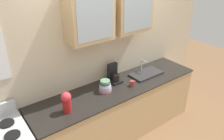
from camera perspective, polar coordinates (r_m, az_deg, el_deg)
ground_plane at (r=3.87m, az=1.57°, el=-15.46°), size 10.00×10.00×0.00m
back_wall_unit at (r=3.33m, az=-1.98°, el=7.12°), size 4.19×0.41×2.75m
counter at (r=3.59m, az=1.65°, el=-10.25°), size 2.72×0.68×0.88m
sink_faucet at (r=3.70m, az=8.67°, el=-0.87°), size 0.54×0.30×0.23m
bowl_stack at (r=3.20m, az=-1.76°, el=-4.16°), size 0.18×0.18×0.17m
vase at (r=2.81m, az=-11.54°, el=-7.91°), size 0.13×0.13×0.28m
cup_near_sink at (r=3.35m, az=5.22°, el=-3.41°), size 0.10×0.07×0.09m
coffee_maker at (r=3.43m, az=0.50°, el=-1.29°), size 0.17×0.20×0.29m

